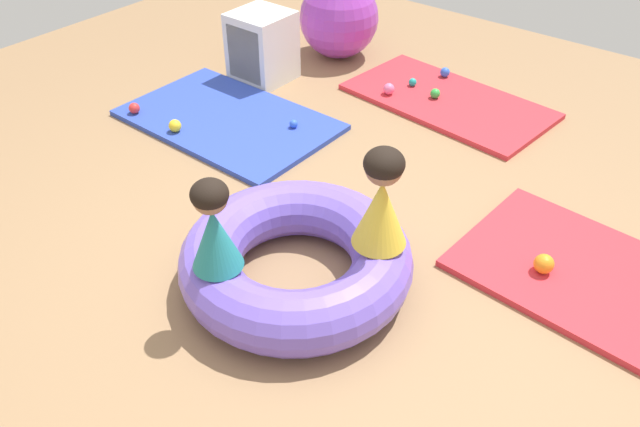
{
  "coord_description": "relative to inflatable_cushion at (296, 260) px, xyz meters",
  "views": [
    {
      "loc": [
        1.75,
        -1.94,
        2.37
      ],
      "look_at": [
        0.12,
        0.11,
        0.34
      ],
      "focal_mm": 35.74,
      "sensor_mm": 36.0,
      "label": 1
    }
  ],
  "objects": [
    {
      "name": "gym_mat_near_right",
      "position": [
        1.23,
        0.99,
        -0.14
      ],
      "size": [
        1.43,
        1.01,
        0.04
      ],
      "primitive_type": "cube",
      "rotation": [
        0.0,
        0.0,
        -0.06
      ],
      "color": "red",
      "rests_on": "ground"
    },
    {
      "name": "child_in_teal",
      "position": [
        -0.15,
        -0.39,
        0.39
      ],
      "size": [
        0.28,
        0.28,
        0.48
      ],
      "rotation": [
        0.0,
        0.0,
        4.55
      ],
      "color": "teal",
      "rests_on": "inflatable_cushion"
    },
    {
      "name": "play_ball_orange",
      "position": [
        1.01,
        0.85,
        -0.07
      ],
      "size": [
        0.11,
        0.11,
        0.11
      ],
      "primitive_type": "sphere",
      "color": "orange",
      "rests_on": "gym_mat_near_right"
    },
    {
      "name": "gym_mat_near_left",
      "position": [
        -0.37,
        2.28,
        -0.14
      ],
      "size": [
        1.64,
        0.98,
        0.04
      ],
      "primitive_type": "cube",
      "rotation": [
        0.0,
        0.0,
        -0.1
      ],
      "color": "red",
      "rests_on": "ground"
    },
    {
      "name": "storage_cube",
      "position": [
        -1.81,
        1.69,
        0.12
      ],
      "size": [
        0.44,
        0.44,
        0.56
      ],
      "color": "silver",
      "rests_on": "ground"
    },
    {
      "name": "play_ball_blue_second",
      "position": [
        -0.59,
        2.61,
        -0.08
      ],
      "size": [
        0.08,
        0.08,
        0.08
      ],
      "primitive_type": "sphere",
      "color": "blue",
      "rests_on": "gym_mat_near_left"
    },
    {
      "name": "ground_plane",
      "position": [
        -0.12,
        0.09,
        -0.16
      ],
      "size": [
        8.0,
        8.0,
        0.0
      ],
      "primitive_type": "plane",
      "color": "#93704C"
    },
    {
      "name": "play_ball_green",
      "position": [
        -0.46,
        2.23,
        -0.08
      ],
      "size": [
        0.08,
        0.08,
        0.08
      ],
      "primitive_type": "sphere",
      "color": "green",
      "rests_on": "gym_mat_near_left"
    },
    {
      "name": "play_ball_red",
      "position": [
        -2.11,
        0.61,
        -0.08
      ],
      "size": [
        0.08,
        0.08,
        0.08
      ],
      "primitive_type": "sphere",
      "color": "red",
      "rests_on": "gym_mat_far_right"
    },
    {
      "name": "child_in_yellow",
      "position": [
        0.35,
        0.23,
        0.42
      ],
      "size": [
        0.37,
        0.37,
        0.54
      ],
      "rotation": [
        0.0,
        0.0,
        1.11
      ],
      "color": "yellow",
      "rests_on": "inflatable_cushion"
    },
    {
      "name": "play_ball_teal",
      "position": [
        -0.71,
        2.3,
        -0.09
      ],
      "size": [
        0.06,
        0.06,
        0.06
      ],
      "primitive_type": "sphere",
      "color": "teal",
      "rests_on": "gym_mat_near_left"
    },
    {
      "name": "play_ball_yellow",
      "position": [
        -1.66,
        0.62,
        -0.07
      ],
      "size": [
        0.09,
        0.09,
        0.09
      ],
      "primitive_type": "sphere",
      "color": "yellow",
      "rests_on": "gym_mat_far_right"
    },
    {
      "name": "gym_mat_far_right",
      "position": [
        -1.51,
        0.99,
        -0.14
      ],
      "size": [
        1.56,
        0.99,
        0.04
      ],
      "primitive_type": "cube",
      "rotation": [
        0.0,
        0.0,
        -0.01
      ],
      "color": "#2D47B7",
      "rests_on": "ground"
    },
    {
      "name": "exercise_ball_large",
      "position": [
        -1.6,
        2.48,
        0.18
      ],
      "size": [
        0.69,
        0.69,
        0.69
      ],
      "primitive_type": "sphere",
      "color": "purple",
      "rests_on": "ground"
    },
    {
      "name": "play_ball_pink",
      "position": [
        -0.78,
        2.06,
        -0.07
      ],
      "size": [
        0.09,
        0.09,
        0.09
      ],
      "primitive_type": "sphere",
      "color": "pink",
      "rests_on": "gym_mat_near_left"
    },
    {
      "name": "play_ball_blue",
      "position": [
        -1.03,
        1.19,
        -0.09
      ],
      "size": [
        0.06,
        0.06,
        0.06
      ],
      "primitive_type": "sphere",
      "color": "blue",
      "rests_on": "gym_mat_far_right"
    },
    {
      "name": "inflatable_cushion",
      "position": [
        0.0,
        0.0,
        0.0
      ],
      "size": [
        1.22,
        1.22,
        0.32
      ],
      "primitive_type": "torus",
      "color": "#7056D1",
      "rests_on": "ground"
    }
  ]
}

